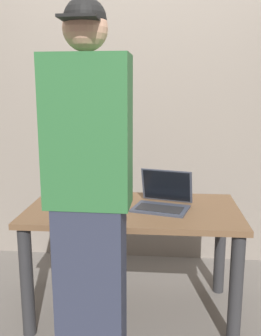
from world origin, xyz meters
TOP-DOWN VIEW (x-y plane):
  - ground_plane at (0.00, 0.00)m, footprint 8.00×8.00m
  - desk at (0.00, 0.00)m, footprint 1.30×0.71m
  - laptop at (0.18, 0.02)m, footprint 0.39×0.36m
  - beer_bottle_amber at (-0.41, 0.13)m, footprint 0.07×0.07m
  - beer_bottle_brown at (-0.29, 0.27)m, footprint 0.07×0.07m
  - beer_bottle_dark at (-0.42, 0.25)m, footprint 0.07×0.07m
  - person_figure at (-0.17, -0.54)m, footprint 0.40×0.28m
  - coffee_mug at (-0.30, 0.12)m, footprint 0.12×0.09m
  - back_wall at (0.00, 0.88)m, footprint 6.00×0.10m

SIDE VIEW (x-z plane):
  - ground_plane at x=0.00m, z-range 0.00..0.00m
  - desk at x=0.00m, z-range 0.22..0.92m
  - coffee_mug at x=-0.30m, z-range 0.70..0.80m
  - laptop at x=0.18m, z-range 0.64..0.87m
  - beer_bottle_brown at x=-0.29m, z-range 0.67..0.94m
  - beer_bottle_dark at x=-0.42m, z-range 0.67..0.95m
  - beer_bottle_amber at x=-0.41m, z-range 0.66..1.01m
  - person_figure at x=-0.17m, z-range 0.02..1.83m
  - back_wall at x=0.00m, z-range 0.00..2.60m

